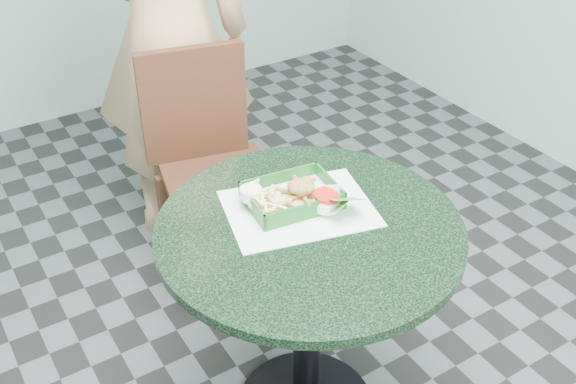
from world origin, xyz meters
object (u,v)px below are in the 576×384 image
food_basket (292,204)px  crab_sandwich (302,195)px  sauce_ramekin (252,202)px  cafe_table (308,277)px  dining_chair (208,153)px

food_basket → crab_sandwich: 0.04m
food_basket → crab_sandwich: (0.02, -0.02, 0.03)m
food_basket → crab_sandwich: crab_sandwich is taller
sauce_ramekin → food_basket: bearing=-14.6°
cafe_table → sauce_ramekin: bearing=125.0°
dining_chair → food_basket: bearing=-83.9°
dining_chair → cafe_table: bearing=-84.0°
crab_sandwich → sauce_ramekin: (-0.14, 0.05, 0.00)m
food_basket → sauce_ramekin: (-0.11, 0.03, 0.03)m
dining_chair → sauce_ramekin: size_ratio=14.90×
dining_chair → sauce_ramekin: 0.79m
sauce_ramekin → crab_sandwich: bearing=-19.0°
cafe_table → dining_chair: 0.86m
cafe_table → dining_chair: size_ratio=0.91×
crab_sandwich → sauce_ramekin: 0.14m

